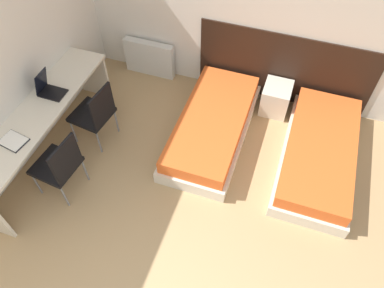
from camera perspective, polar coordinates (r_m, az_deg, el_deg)
name	(u,v)px	position (r m, az deg, el deg)	size (l,w,h in m)	color
wall_back	(236,6)	(5.11, 6.68, 20.19)	(5.19, 0.05, 2.70)	silver
wall_left	(3,62)	(4.66, -26.87, 11.14)	(0.05, 4.75, 2.70)	silver
headboard_panel	(283,69)	(5.47, 13.76, 10.99)	(2.43, 0.03, 1.10)	black
bed_near_window	(212,126)	(5.06, 3.09, 2.73)	(0.90, 1.97, 0.37)	beige
bed_near_door	(319,154)	(5.03, 18.78, -1.39)	(0.90, 1.97, 0.37)	beige
nightstand	(276,98)	(5.50, 12.65, 6.81)	(0.38, 0.43, 0.43)	beige
radiator	(150,58)	(5.97, -6.48, 12.87)	(0.78, 0.12, 0.57)	silver
desk	(41,121)	(4.89, -22.02, 3.32)	(0.53, 2.44, 0.77)	beige
chair_near_laptop	(95,112)	(4.93, -14.54, 4.68)	(0.52, 0.52, 0.92)	black
chair_near_notebook	(59,164)	(4.52, -19.57, -2.91)	(0.51, 0.51, 0.92)	black
laptop	(49,89)	(4.92, -20.99, 7.84)	(0.31, 0.23, 0.32)	black
open_notebook	(13,141)	(4.57, -25.59, 0.43)	(0.33, 0.27, 0.02)	black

